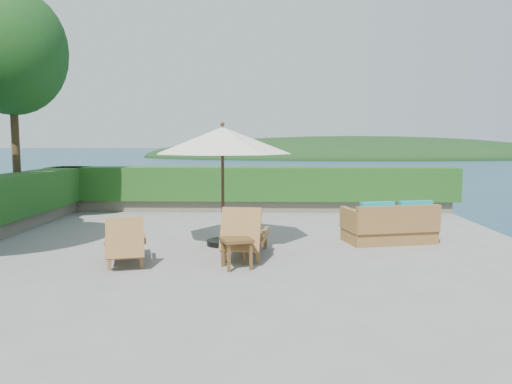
{
  "coord_description": "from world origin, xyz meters",
  "views": [
    {
      "loc": [
        0.63,
        -9.54,
        2.19
      ],
      "look_at": [
        0.3,
        0.8,
        1.1
      ],
      "focal_mm": 35.0,
      "sensor_mm": 36.0,
      "label": 1
    }
  ],
  "objects_px": {
    "patio_umbrella": "(223,142)",
    "wicker_loveseat": "(390,226)",
    "side_table": "(237,244)",
    "lounge_right": "(245,235)",
    "lounge_left": "(126,243)"
  },
  "relations": [
    {
      "from": "patio_umbrella",
      "to": "wicker_loveseat",
      "type": "bearing_deg",
      "value": 6.06
    },
    {
      "from": "side_table",
      "to": "lounge_right",
      "type": "bearing_deg",
      "value": 83.03
    },
    {
      "from": "lounge_right",
      "to": "side_table",
      "type": "distance_m",
      "value": 0.84
    },
    {
      "from": "patio_umbrella",
      "to": "lounge_right",
      "type": "distance_m",
      "value": 2.09
    },
    {
      "from": "lounge_left",
      "to": "lounge_right",
      "type": "relative_size",
      "value": 0.92
    },
    {
      "from": "lounge_left",
      "to": "wicker_loveseat",
      "type": "xyz_separation_m",
      "value": [
        5.11,
        1.97,
        -0.01
      ]
    },
    {
      "from": "patio_umbrella",
      "to": "lounge_right",
      "type": "relative_size",
      "value": 1.85
    },
    {
      "from": "patio_umbrella",
      "to": "lounge_left",
      "type": "xyz_separation_m",
      "value": [
        -1.58,
        -1.59,
        -1.78
      ]
    },
    {
      "from": "side_table",
      "to": "wicker_loveseat",
      "type": "distance_m",
      "value": 3.85
    },
    {
      "from": "lounge_right",
      "to": "side_table",
      "type": "relative_size",
      "value": 2.81
    },
    {
      "from": "patio_umbrella",
      "to": "side_table",
      "type": "xyz_separation_m",
      "value": [
        0.41,
        -1.88,
        -1.72
      ]
    },
    {
      "from": "wicker_loveseat",
      "to": "patio_umbrella",
      "type": "bearing_deg",
      "value": 172.62
    },
    {
      "from": "lounge_left",
      "to": "wicker_loveseat",
      "type": "bearing_deg",
      "value": 5.75
    },
    {
      "from": "lounge_right",
      "to": "wicker_loveseat",
      "type": "relative_size",
      "value": 0.87
    },
    {
      "from": "patio_umbrella",
      "to": "side_table",
      "type": "height_order",
      "value": "patio_umbrella"
    }
  ]
}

